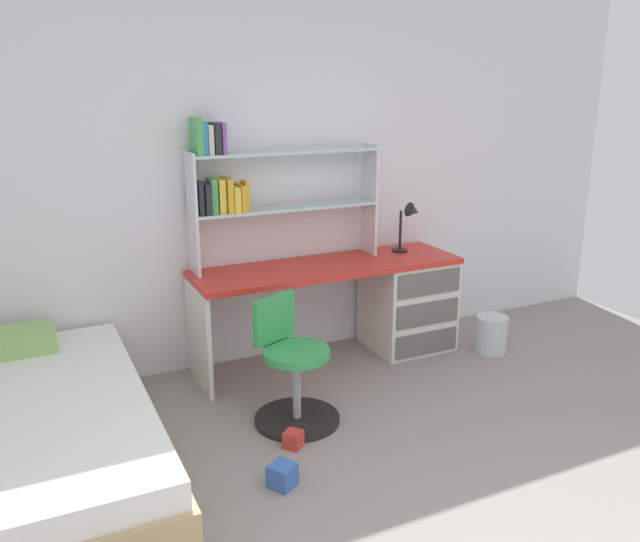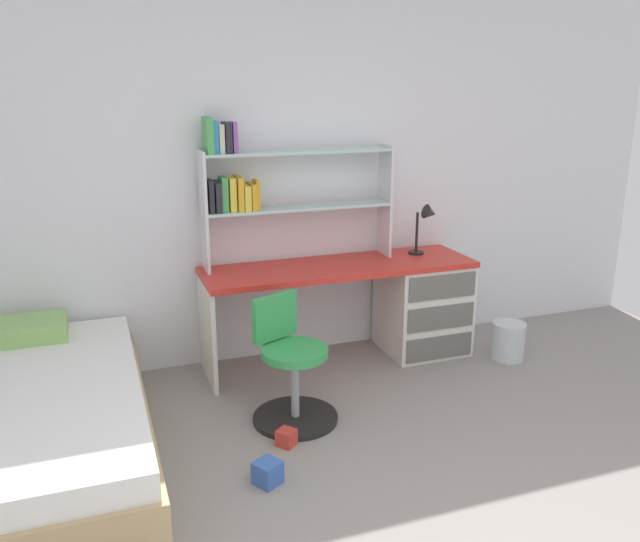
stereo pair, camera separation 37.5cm
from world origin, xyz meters
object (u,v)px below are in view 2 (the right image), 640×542
at_px(bed_platform, 21,429).
at_px(waste_bin, 508,341).
at_px(desk, 403,301).
at_px(bookshelf_hutch, 266,183).
at_px(toy_block_blue_2, 268,473).
at_px(desk_lamp, 427,221).
at_px(toy_block_red_1, 286,438).
at_px(swivel_chair, 292,374).

bearing_deg(bed_platform, waste_bin, 5.89).
bearing_deg(waste_bin, desk, 150.97).
distance_m(bookshelf_hutch, toy_block_blue_2, 1.99).
bearing_deg(waste_bin, toy_block_blue_2, -156.27).
distance_m(desk_lamp, bed_platform, 3.02).
height_order(desk_lamp, waste_bin, desk_lamp).
relative_size(waste_bin, toy_block_red_1, 2.95).
bearing_deg(swivel_chair, bed_platform, -179.31).
xyz_separation_m(desk, waste_bin, (0.69, -0.38, -0.27)).
xyz_separation_m(desk, desk_lamp, (0.21, 0.06, 0.59)).
bearing_deg(desk_lamp, waste_bin, -42.54).
relative_size(desk, waste_bin, 6.97).
relative_size(desk_lamp, swivel_chair, 0.50).
xyz_separation_m(bookshelf_hutch, toy_block_blue_2, (-0.43, -1.48, -1.26)).
xyz_separation_m(toy_block_red_1, toy_block_blue_2, (-0.20, -0.32, 0.01)).
relative_size(desk_lamp, toy_block_red_1, 4.03).
distance_m(bed_platform, toy_block_red_1, 1.42).
bearing_deg(toy_block_blue_2, desk_lamp, 40.12).
distance_m(bookshelf_hutch, swivel_chair, 1.35).
distance_m(bookshelf_hutch, waste_bin, 2.13).
bearing_deg(toy_block_red_1, bookshelf_hutch, 78.85).
bearing_deg(toy_block_red_1, toy_block_blue_2, -121.85).
bearing_deg(waste_bin, toy_block_red_1, -162.34).
distance_m(swivel_chair, bed_platform, 1.51).
xyz_separation_m(desk, bookshelf_hutch, (-0.99, 0.17, 0.92)).
relative_size(desk, bookshelf_hutch, 1.44).
xyz_separation_m(bed_platform, toy_block_red_1, (1.38, -0.27, -0.18)).
bearing_deg(desk, toy_block_red_1, -140.96).
height_order(bookshelf_hutch, desk_lamp, bookshelf_hutch).
relative_size(swivel_chair, waste_bin, 2.72).
distance_m(desk_lamp, waste_bin, 1.08).
bearing_deg(toy_block_blue_2, toy_block_red_1, 58.15).
height_order(desk, swivel_chair, swivel_chair).
distance_m(bookshelf_hutch, bed_platform, 2.15).
bearing_deg(toy_block_blue_2, bed_platform, 153.65).
relative_size(bookshelf_hutch, toy_block_red_1, 14.31).
bearing_deg(bookshelf_hutch, swivel_chair, -96.83).
height_order(bookshelf_hutch, bed_platform, bookshelf_hutch).
bearing_deg(desk_lamp, bookshelf_hutch, 174.84).
height_order(bookshelf_hutch, waste_bin, bookshelf_hutch).
relative_size(toy_block_red_1, toy_block_blue_2, 0.78).
distance_m(bookshelf_hutch, toy_block_red_1, 1.74).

